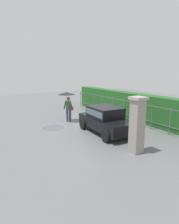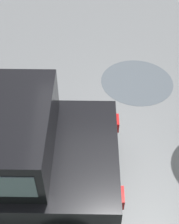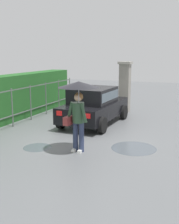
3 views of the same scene
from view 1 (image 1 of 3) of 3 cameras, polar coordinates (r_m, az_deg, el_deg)
The scene contains 8 objects.
ground_plane at distance 12.46m, azimuth -1.75°, elevation -3.98°, with size 40.00×40.00×0.00m, color slate.
car at distance 10.88m, azimuth 4.81°, elevation -2.02°, with size 3.80×1.99×1.48m.
pedestrian at distance 13.17m, azimuth -6.55°, elevation 3.77°, with size 1.15×1.15×2.05m.
gate_pillar at distance 8.33m, azimuth 13.94°, elevation -3.64°, with size 0.60×0.60×2.42m.
fence_section at distance 14.26m, azimuth 8.39°, elevation 1.37°, with size 11.43×0.05×1.50m.
hedge_row at distance 14.78m, azimuth 10.91°, elevation 2.13°, with size 12.38×0.90×1.90m, color #235B23.
puddle_near at distance 12.14m, azimuth -10.61°, elevation -4.61°, with size 1.36×1.36×0.00m, color #4C545B.
puddle_far at distance 14.14m, azimuth -1.70°, elevation -2.02°, with size 0.87×0.87×0.00m, color #4C545B.
Camera 1 is at (10.44, -5.87, 3.45)m, focal length 30.78 mm.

